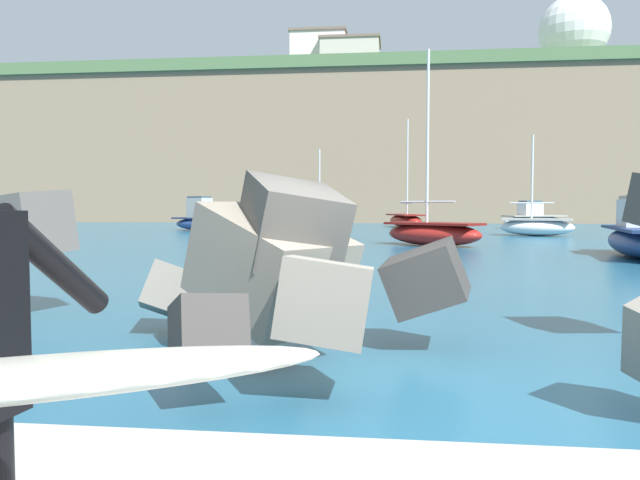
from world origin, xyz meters
name	(u,v)px	position (x,y,z in m)	size (l,w,h in m)	color
ground_plane	(365,391)	(0.00, 0.00, 0.00)	(400.00, 400.00, 0.00)	#235B7A
breakwater_jetty	(116,250)	(-3.55, 2.40, 1.14)	(28.74, 6.88, 2.39)	#4C4944
boat_near_left	(537,226)	(8.42, 30.56, 0.55)	(4.43, 3.05, 5.72)	white
boat_near_centre	(640,237)	(8.54, 16.19, 0.68)	(2.76, 6.51, 2.08)	navy
boat_near_right	(433,232)	(2.01, 21.20, 0.59)	(4.67, 4.06, 8.40)	maroon
boat_mid_left	(405,220)	(1.30, 43.77, 0.58)	(3.41, 6.56, 8.44)	maroon
boat_mid_centre	(534,219)	(10.90, 42.69, 0.68)	(5.45, 3.88, 2.09)	beige
boat_mid_right	(203,220)	(-12.53, 35.04, 0.72)	(5.71, 4.72, 2.35)	navy
boat_far_left	(315,220)	(-5.93, 43.87, 0.56)	(5.25, 2.88, 6.23)	maroon
boat_far_centre	(279,224)	(-6.22, 29.23, 0.67)	(5.99, 3.47, 2.19)	beige
headland_bluff	(446,155)	(7.07, 75.11, 8.19)	(103.80, 41.33, 16.33)	#847056
radar_dome	(574,35)	(22.78, 76.28, 22.99)	(8.59, 8.59, 11.66)	silver
station_building_west	(321,61)	(-8.54, 70.54, 19.34)	(6.77, 8.12, 6.00)	silver
station_building_central	(351,62)	(-4.74, 68.59, 18.73)	(7.04, 6.44, 4.78)	#B2ADA3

